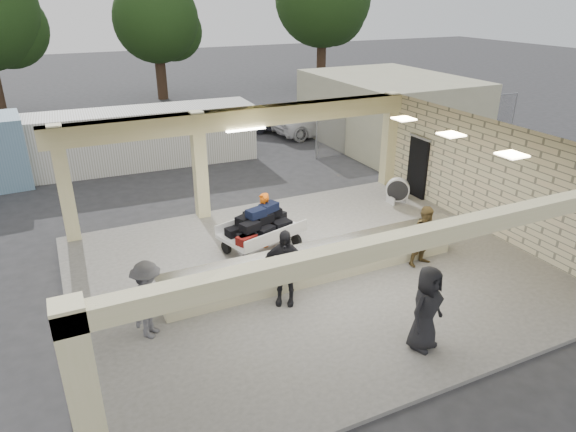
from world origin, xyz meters
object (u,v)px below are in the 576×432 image
passenger_d (426,308)px  car_dark (282,119)px  car_white_a (318,120)px  car_white_b (404,110)px  passenger_a (426,236)px  passenger_c (148,300)px  drum_fan (398,190)px  baggage_handler (264,220)px  luggage_cart (260,227)px  container_white (123,139)px  baggage_counter (320,262)px  passenger_b (284,267)px

passenger_d → car_dark: bearing=55.8°
car_white_a → car_white_b: (5.29, -0.26, 0.10)m
passenger_a → passenger_c: (-7.27, 0.00, 0.04)m
drum_fan → baggage_handler: (-5.47, -1.04, 0.32)m
luggage_cart → container_white: (-2.14, 9.78, 0.39)m
baggage_counter → car_dark: size_ratio=2.06×
drum_fan → passenger_a: passenger_a is taller
passenger_c → car_white_a: 18.12m
car_dark → car_white_a: bearing=-102.2°
passenger_b → passenger_d: (1.89, -2.71, -0.02)m
car_dark → passenger_d: bearing=-171.0°
baggage_counter → drum_fan: bearing=34.8°
baggage_handler → container_white: container_white is taller
container_white → passenger_c: bearing=-94.5°
luggage_cart → drum_fan: luggage_cart is taller
drum_fan → baggage_handler: baggage_handler is taller
passenger_d → container_white: 15.65m
passenger_d → car_white_a: size_ratio=0.38×
luggage_cart → car_white_b: car_white_b is taller
passenger_b → container_white: (-1.60, 12.55, 0.15)m
drum_fan → car_white_b: (7.58, 9.73, 0.21)m
passenger_b → drum_fan: bearing=64.0°
car_white_a → car_dark: car_white_a is taller
baggage_counter → car_white_a: size_ratio=1.70×
car_white_b → baggage_handler: bearing=152.3°
passenger_b → container_white: container_white is taller
baggage_counter → passenger_c: bearing=-173.5°
baggage_handler → container_white: bearing=-170.5°
baggage_handler → passenger_a: bearing=45.7°
passenger_c → passenger_a: bearing=-50.3°
car_dark → container_white: container_white is taller
car_white_a → baggage_handler: bearing=140.0°
baggage_counter → passenger_a: passenger_a is taller
drum_fan → container_white: 11.58m
baggage_counter → container_white: size_ratio=0.74×
luggage_cart → passenger_c: (-3.64, -2.68, 0.17)m
container_white → baggage_handler: bearing=-73.9°
baggage_handler → car_white_a: size_ratio=0.33×
luggage_cart → baggage_handler: bearing=31.7°
luggage_cart → car_dark: bearing=46.4°
container_white → passenger_b: bearing=-80.4°
luggage_cart → passenger_a: passenger_a is taller
passenger_c → passenger_d: passenger_d is taller
baggage_handler → passenger_b: size_ratio=0.85×
passenger_a → container_white: 13.74m
passenger_b → car_dark: (6.95, 15.18, -0.38)m
baggage_handler → passenger_d: 5.81m
container_white → drum_fan: bearing=-45.2°
passenger_b → container_white: bearing=128.4°
baggage_handler → container_white: size_ratio=0.15×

